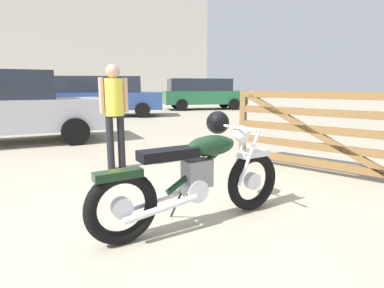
{
  "coord_description": "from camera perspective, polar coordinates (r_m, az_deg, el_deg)",
  "views": [
    {
      "loc": [
        -0.63,
        -2.92,
        1.32
      ],
      "look_at": [
        0.45,
        0.34,
        0.68
      ],
      "focal_mm": 28.94,
      "sensor_mm": 36.0,
      "label": 1
    }
  ],
  "objects": [
    {
      "name": "timber_gate",
      "position": [
        5.03,
        23.93,
        2.64
      ],
      "size": [
        1.43,
        2.24,
        1.6
      ],
      "rotation": [
        0.0,
        0.0,
        2.12
      ],
      "color": "brown",
      "rests_on": "ground_plane"
    },
    {
      "name": "bystander",
      "position": [
        5.07,
        -14.16,
        6.87
      ],
      "size": [
        0.45,
        0.3,
        1.66
      ],
      "rotation": [
        0.0,
        0.0,
        1.78
      ],
      "color": "black",
      "rests_on": "ground_plane"
    },
    {
      "name": "ground_plane",
      "position": [
        3.27,
        -5.78,
        -13.29
      ],
      "size": [
        80.0,
        80.0,
        0.0
      ],
      "primitive_type": "plane",
      "color": "tan"
    },
    {
      "name": "industrial_building",
      "position": [
        35.18,
        -16.74,
        16.95
      ],
      "size": [
        20.76,
        10.68,
        21.87
      ],
      "rotation": [
        0.0,
        0.0,
        -0.01
      ],
      "color": "beige",
      "rests_on": "ground_plane"
    },
    {
      "name": "pale_sedan_back",
      "position": [
        18.03,
        1.95,
        9.39
      ],
      "size": [
        4.85,
        2.31,
        1.74
      ],
      "rotation": [
        0.0,
        0.0,
        -0.1
      ],
      "color": "black",
      "rests_on": "ground_plane"
    },
    {
      "name": "blue_hatchback_right",
      "position": [
        14.32,
        -15.68,
        8.69
      ],
      "size": [
        4.93,
        2.57,
        1.74
      ],
      "rotation": [
        0.0,
        0.0,
        -0.17
      ],
      "color": "black",
      "rests_on": "ground_plane"
    },
    {
      "name": "red_hatchback_near",
      "position": [
        8.31,
        -30.81,
        5.77
      ],
      "size": [
        4.39,
        2.33,
        1.67
      ],
      "rotation": [
        0.0,
        0.0,
        3.27
      ],
      "color": "black",
      "rests_on": "ground_plane"
    },
    {
      "name": "vintage_motorcycle",
      "position": [
        2.98,
        1.24,
        -5.54
      ],
      "size": [
        2.05,
        0.81,
        1.07
      ],
      "rotation": [
        0.0,
        0.0,
        0.22
      ],
      "color": "black",
      "rests_on": "ground_plane"
    }
  ]
}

